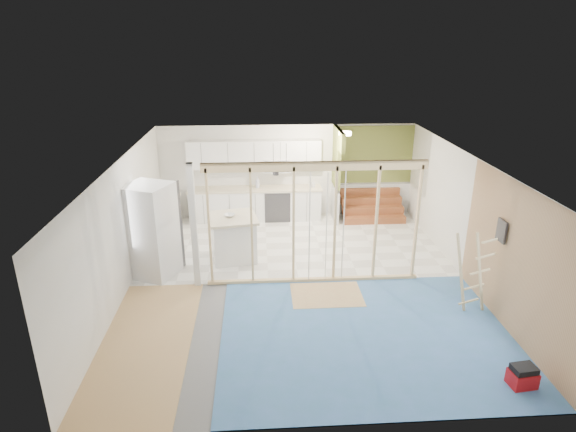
{
  "coord_description": "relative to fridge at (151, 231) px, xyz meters",
  "views": [
    {
      "loc": [
        -0.8,
        -8.92,
        4.86
      ],
      "look_at": [
        -0.19,
        0.6,
        1.26
      ],
      "focal_mm": 30.0,
      "sensor_mm": 36.0,
      "label": 1
    }
  ],
  "objects": [
    {
      "name": "stud_frame",
      "position": [
        2.85,
        -0.54,
        0.56
      ],
      "size": [
        4.66,
        0.14,
        2.6
      ],
      "color": "tan",
      "rests_on": "room"
    },
    {
      "name": "toolbox",
      "position": [
        6.06,
        -3.94,
        -0.84
      ],
      "size": [
        0.41,
        0.32,
        0.36
      ],
      "rotation": [
        0.0,
        0.0,
        0.12
      ],
      "color": "#9B0E12",
      "rests_on": "room"
    },
    {
      "name": "room",
      "position": [
        3.06,
        -0.54,
        0.29
      ],
      "size": [
        7.01,
        8.01,
        2.61
      ],
      "color": "slate",
      "rests_on": "ground"
    },
    {
      "name": "base_cabinets",
      "position": [
        1.46,
        2.82,
        -0.55
      ],
      "size": [
        4.45,
        2.24,
        0.93
      ],
      "color": "white",
      "rests_on": "room"
    },
    {
      "name": "green_partition",
      "position": [
        5.11,
        3.12,
        -0.07
      ],
      "size": [
        2.25,
        1.51,
        2.6
      ],
      "color": "olive",
      "rests_on": "room"
    },
    {
      "name": "upper_cabinets",
      "position": [
        2.22,
        3.28,
        0.81
      ],
      "size": [
        3.6,
        0.41,
        0.85
      ],
      "color": "white",
      "rests_on": "room"
    },
    {
      "name": "bowl",
      "position": [
        1.59,
        0.72,
        0.05
      ],
      "size": [
        0.31,
        0.31,
        0.06
      ],
      "primitive_type": "imported",
      "rotation": [
        0.0,
        0.0,
        -0.37
      ],
      "color": "silver",
      "rests_on": "island"
    },
    {
      "name": "electrical_panel",
      "position": [
        6.49,
        -1.94,
        0.64
      ],
      "size": [
        0.04,
        0.3,
        0.4
      ],
      "primitive_type": "cube",
      "color": "#36363B",
      "rests_on": "room"
    },
    {
      "name": "island",
      "position": [
        1.66,
        0.69,
        -0.5
      ],
      "size": [
        1.21,
        1.21,
        1.03
      ],
      "rotation": [
        0.0,
        0.0,
        0.16
      ],
      "color": "white",
      "rests_on": "room"
    },
    {
      "name": "soap_bottle_b",
      "position": [
        3.76,
        3.15,
        0.01
      ],
      "size": [
        0.11,
        0.11,
        0.2
      ],
      "primitive_type": "imported",
      "rotation": [
        0.0,
        0.0,
        0.3
      ],
      "color": "silver",
      "rests_on": "base_cabinets"
    },
    {
      "name": "sheathing_panel",
      "position": [
        6.54,
        -2.54,
        0.29
      ],
      "size": [
        0.02,
        4.0,
        2.6
      ],
      "primitive_type": "cube",
      "color": "tan",
      "rests_on": "room"
    },
    {
      "name": "floor_overlays",
      "position": [
        3.14,
        -0.48,
        -1.0
      ],
      "size": [
        7.0,
        8.0,
        0.03
      ],
      "color": "white",
      "rests_on": "room"
    },
    {
      "name": "ladder",
      "position": [
        6.11,
        -1.9,
        -0.19
      ],
      "size": [
        0.86,
        0.07,
        1.6
      ],
      "rotation": [
        0.0,
        0.0,
        0.09
      ],
      "color": "tan",
      "rests_on": "room"
    },
    {
      "name": "ceiling_light",
      "position": [
        4.46,
        2.46,
        1.53
      ],
      "size": [
        0.32,
        0.32,
        0.08
      ],
      "primitive_type": "cylinder",
      "color": "#FFEABF",
      "rests_on": "room"
    },
    {
      "name": "pot_rack",
      "position": [
        2.76,
        1.35,
        0.98
      ],
      "size": [
        0.52,
        0.52,
        0.72
      ],
      "color": "black",
      "rests_on": "room"
    },
    {
      "name": "fridge",
      "position": [
        0.0,
        0.0,
        0.0
      ],
      "size": [
        1.17,
        1.13,
        2.03
      ],
      "rotation": [
        0.0,
        0.0,
        -0.41
      ],
      "color": "silver",
      "rests_on": "room"
    },
    {
      "name": "soap_bottle_a",
      "position": [
        2.23,
        3.18,
        0.07
      ],
      "size": [
        0.15,
        0.15,
        0.31
      ],
      "primitive_type": "imported",
      "rotation": [
        0.0,
        0.0,
        0.31
      ],
      "color": "silver",
      "rests_on": "base_cabinets"
    }
  ]
}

